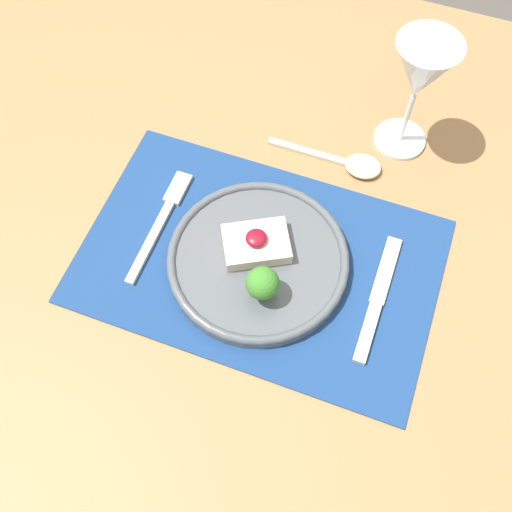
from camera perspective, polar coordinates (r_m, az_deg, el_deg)
ground_plane at (r=1.54m, az=0.17°, el=-13.83°), size 8.00×8.00×0.00m
dining_table at (r=0.88m, az=0.29°, el=-2.81°), size 1.55×1.18×0.77m
placemat at (r=0.81m, az=0.32°, el=-0.44°), size 0.48×0.31×0.00m
dinner_plate at (r=0.80m, az=0.03°, el=-0.29°), size 0.24×0.24×0.07m
fork at (r=0.85m, az=-8.87°, el=3.63°), size 0.02×0.19×0.01m
knife at (r=0.79m, az=11.28°, el=-4.68°), size 0.02×0.19×0.01m
spoon at (r=0.90m, az=9.17°, el=8.69°), size 0.17×0.04×0.02m
wine_glass_near at (r=0.86m, az=15.41°, el=16.25°), size 0.09×0.09×0.19m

